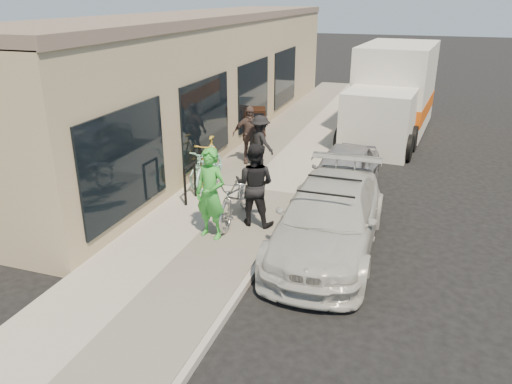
# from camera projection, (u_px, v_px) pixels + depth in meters

# --- Properties ---
(ground) EXTENTS (120.00, 120.00, 0.00)m
(ground) POSITION_uv_depth(u_px,v_px,m) (288.00, 259.00, 9.71)
(ground) COLOR black
(ground) RESTS_ON ground
(sidewalk) EXTENTS (3.00, 34.00, 0.15)m
(sidewalk) POSITION_uv_depth(u_px,v_px,m) (245.00, 190.00, 12.92)
(sidewalk) COLOR #9F9B8F
(sidewalk) RESTS_ON ground
(curb) EXTENTS (0.12, 34.00, 0.13)m
(curb) POSITION_uv_depth(u_px,v_px,m) (303.00, 198.00, 12.46)
(curb) COLOR #A49C96
(curb) RESTS_ON ground
(storefront) EXTENTS (3.60, 20.00, 4.22)m
(storefront) POSITION_uv_depth(u_px,v_px,m) (206.00, 76.00, 17.53)
(storefront) COLOR tan
(storefront) RESTS_ON ground
(bike_rack) EXTENTS (0.08, 0.65, 0.91)m
(bike_rack) POSITION_uv_depth(u_px,v_px,m) (190.00, 179.00, 11.86)
(bike_rack) COLOR black
(bike_rack) RESTS_ON sidewalk
(sandwich_board) EXTENTS (0.87, 0.88, 1.12)m
(sandwich_board) POSITION_uv_depth(u_px,v_px,m) (255.00, 124.00, 16.74)
(sandwich_board) COLOR black
(sandwich_board) RESTS_ON sidewalk
(sedan_white) EXTENTS (2.01, 4.75, 1.41)m
(sedan_white) POSITION_uv_depth(u_px,v_px,m) (329.00, 218.00, 9.83)
(sedan_white) COLOR beige
(sedan_white) RESTS_ON ground
(sedan_silver) EXTENTS (1.68, 3.65, 1.21)m
(sedan_silver) POSITION_uv_depth(u_px,v_px,m) (344.00, 171.00, 12.67)
(sedan_silver) COLOR #A5A5AA
(sedan_silver) RESTS_ON ground
(moving_truck) EXTENTS (2.90, 6.58, 3.15)m
(moving_truck) POSITION_uv_depth(u_px,v_px,m) (392.00, 96.00, 17.90)
(moving_truck) COLOR silver
(moving_truck) RESTS_ON ground
(tandem_bike) EXTENTS (0.83, 2.11, 1.09)m
(tandem_bike) POSITION_uv_depth(u_px,v_px,m) (236.00, 196.00, 10.86)
(tandem_bike) COLOR #B1B1B3
(tandem_bike) RESTS_ON sidewalk
(woman_rider) EXTENTS (0.77, 0.59, 1.88)m
(woman_rider) POSITION_uv_depth(u_px,v_px,m) (211.00, 194.00, 9.95)
(woman_rider) COLOR green
(woman_rider) RESTS_ON sidewalk
(man_standing) EXTENTS (0.90, 0.71, 1.80)m
(man_standing) POSITION_uv_depth(u_px,v_px,m) (255.00, 185.00, 10.54)
(man_standing) COLOR black
(man_standing) RESTS_ON sidewalk
(cruiser_bike_a) EXTENTS (0.66, 1.63, 0.95)m
(cruiser_bike_a) POSITION_uv_depth(u_px,v_px,m) (206.00, 166.00, 13.00)
(cruiser_bike_a) COLOR #92DAC6
(cruiser_bike_a) RESTS_ON sidewalk
(cruiser_bike_b) EXTENTS (0.82, 1.94, 0.99)m
(cruiser_bike_b) POSITION_uv_depth(u_px,v_px,m) (210.00, 166.00, 12.94)
(cruiser_bike_b) COLOR #92DAC6
(cruiser_bike_b) RESTS_ON sidewalk
(cruiser_bike_c) EXTENTS (0.85, 1.96, 1.14)m
(cruiser_bike_c) POSITION_uv_depth(u_px,v_px,m) (209.00, 160.00, 13.15)
(cruiser_bike_c) COLOR gold
(cruiser_bike_c) RESTS_ON sidewalk
(bystander_a) EXTENTS (1.13, 0.99, 1.52)m
(bystander_a) POSITION_uv_depth(u_px,v_px,m) (260.00, 142.00, 14.10)
(bystander_a) COLOR black
(bystander_a) RESTS_ON sidewalk
(bystander_b) EXTENTS (1.07, 0.78, 1.68)m
(bystander_b) POSITION_uv_depth(u_px,v_px,m) (249.00, 135.00, 14.50)
(bystander_b) COLOR brown
(bystander_b) RESTS_ON sidewalk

